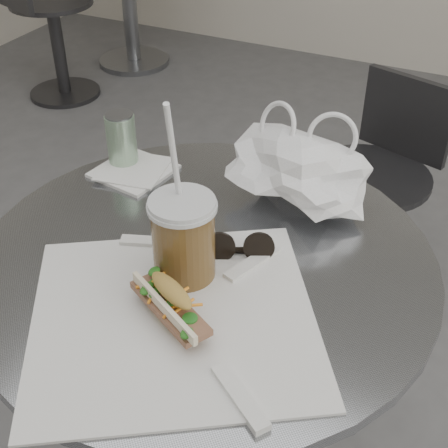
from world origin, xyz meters
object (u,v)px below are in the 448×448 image
at_px(chair_far, 371,205).
at_px(bg_chair, 48,32).
at_px(banh_mi, 171,304).
at_px(drink_can, 122,140).
at_px(cafe_table, 207,367).
at_px(iced_coffee, 183,238).
at_px(sunglasses, 239,248).

height_order(chair_far, bg_chair, bg_chair).
relative_size(banh_mi, drink_can, 1.76).
distance_m(cafe_table, iced_coffee, 0.35).
distance_m(sunglasses, drink_can, 0.37).
bearing_deg(banh_mi, iced_coffee, 136.23).
relative_size(sunglasses, drink_can, 0.99).
xyz_separation_m(bg_chair, iced_coffee, (1.71, -1.70, 0.47)).
relative_size(cafe_table, bg_chair, 1.00).
xyz_separation_m(banh_mi, drink_can, (-0.30, 0.34, 0.02)).
height_order(banh_mi, sunglasses, banh_mi).
bearing_deg(drink_can, bg_chair, 134.61).
bearing_deg(iced_coffee, bg_chair, 135.15).
height_order(cafe_table, sunglasses, sunglasses).
xyz_separation_m(chair_far, banh_mi, (-0.07, -1.07, 0.47)).
xyz_separation_m(iced_coffee, drink_can, (-0.27, 0.24, -0.02)).
xyz_separation_m(cafe_table, bg_chair, (-1.71, 1.64, -0.12)).
height_order(cafe_table, drink_can, drink_can).
xyz_separation_m(cafe_table, sunglasses, (0.05, 0.02, 0.29)).
height_order(iced_coffee, sunglasses, iced_coffee).
height_order(bg_chair, drink_can, drink_can).
bearing_deg(sunglasses, drink_can, 127.48).
bearing_deg(sunglasses, banh_mi, -124.59).
bearing_deg(drink_can, sunglasses, -27.02).
distance_m(banh_mi, sunglasses, 0.18).
height_order(cafe_table, iced_coffee, iced_coffee).
height_order(chair_far, banh_mi, banh_mi).
xyz_separation_m(banh_mi, iced_coffee, (-0.03, 0.10, 0.04)).
xyz_separation_m(chair_far, drink_can, (-0.38, -0.72, 0.49)).
distance_m(bg_chair, drink_can, 2.09).
bearing_deg(iced_coffee, drink_can, 138.18).
distance_m(iced_coffee, drink_can, 0.37).
height_order(banh_mi, iced_coffee, iced_coffee).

